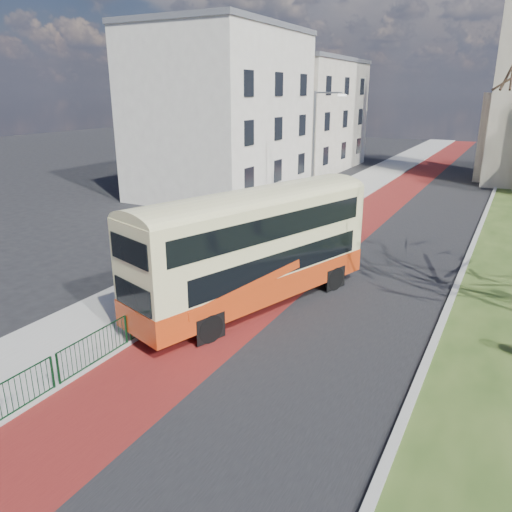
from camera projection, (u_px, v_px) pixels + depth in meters
The scene contains 11 objects.
ground at pixel (237, 338), 17.21m from camera, with size 160.00×160.00×0.00m, color black.
road_carriageway at pixel (406, 219), 33.32m from camera, with size 9.00×120.00×0.01m, color black.
bus_lane at pixel (366, 214), 34.52m from camera, with size 3.40×120.00×0.01m, color #591414.
pavement_west at pixel (315, 208), 36.19m from camera, with size 4.00×120.00×0.12m, color gray.
kerb_west at pixel (341, 211), 35.30m from camera, with size 0.25×120.00×0.13m, color #999993.
kerb_east at pixel (483, 219), 32.93m from camera, with size 0.25×80.00×0.13m, color #999993.
pedestrian_railing at pixel (224, 274), 21.70m from camera, with size 0.07×24.00×1.12m.
street_block_near at pixel (222, 112), 39.85m from camera, with size 10.30×14.30×13.00m.
street_block_far at pixel (300, 114), 53.50m from camera, with size 10.30×16.30×11.50m.
streetlamp at pixel (316, 147), 32.80m from camera, with size 2.13×0.18×8.00m.
bus at pixel (255, 244), 19.05m from camera, with size 5.67×10.90×4.46m.
Camera 1 is at (7.83, -13.34, 8.09)m, focal length 35.00 mm.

